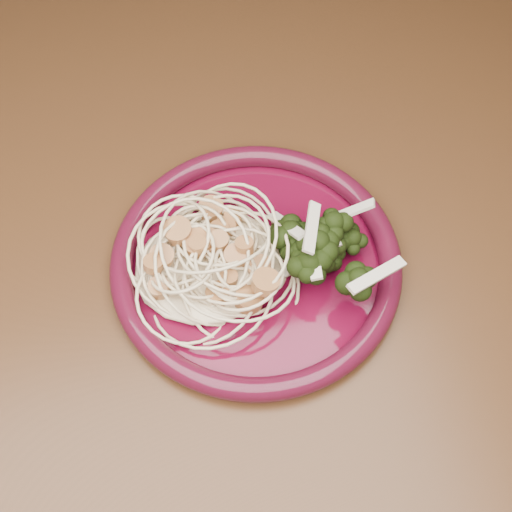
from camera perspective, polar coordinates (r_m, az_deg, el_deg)
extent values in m
plane|color=brown|center=(1.31, -5.40, -18.65)|extent=(3.50, 3.50, 0.00)
cube|color=#472814|center=(0.62, -10.84, -3.92)|extent=(1.20, 0.80, 0.04)
cylinder|color=#472814|center=(1.23, 15.67, 7.96)|extent=(0.06, 0.06, 0.71)
cylinder|color=#49061A|center=(0.60, 0.00, -0.85)|extent=(0.27, 0.27, 0.01)
torus|color=#490E20|center=(0.60, 0.00, -0.46)|extent=(0.28, 0.28, 0.02)
ellipsoid|color=beige|center=(0.59, -3.87, -0.41)|extent=(0.14, 0.12, 0.03)
ellipsoid|color=black|center=(0.59, 4.74, 0.78)|extent=(0.09, 0.13, 0.04)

